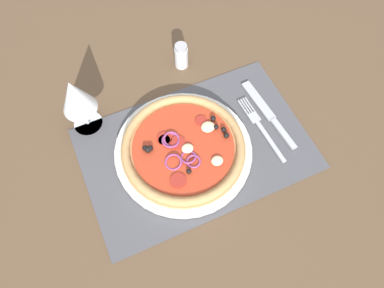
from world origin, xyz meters
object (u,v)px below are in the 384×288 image
(fork, at_px, (260,126))
(knife, at_px, (268,113))
(pizza, at_px, (183,148))
(plate, at_px, (184,151))
(pepper_shaker, at_px, (181,56))
(wine_glass, at_px, (76,97))

(fork, xyz_separation_m, knife, (0.03, 0.02, 0.00))
(pizza, bearing_deg, knife, 3.43)
(plate, xyz_separation_m, fork, (0.18, -0.01, -0.01))
(plate, xyz_separation_m, pepper_shaker, (0.09, 0.23, 0.02))
(pizza, xyz_separation_m, wine_glass, (-0.17, 0.16, 0.07))
(plate, bearing_deg, knife, 3.43)
(wine_glass, bearing_deg, fork, -25.45)
(fork, distance_m, wine_glass, 0.39)
(plate, relative_size, fork, 1.61)
(wine_glass, bearing_deg, knife, -20.85)
(plate, distance_m, pizza, 0.02)
(pizza, bearing_deg, plate, 173.22)
(pepper_shaker, bearing_deg, pizza, -112.18)
(knife, xyz_separation_m, wine_glass, (-0.38, 0.14, 0.09))
(fork, bearing_deg, wine_glass, 61.92)
(pepper_shaker, bearing_deg, knife, -60.35)
(knife, bearing_deg, pepper_shaker, 25.37)
(knife, relative_size, pepper_shaker, 3.00)
(pizza, relative_size, fork, 1.44)
(plate, distance_m, knife, 0.21)
(plate, distance_m, pepper_shaker, 0.25)
(pizza, relative_size, wine_glass, 1.75)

